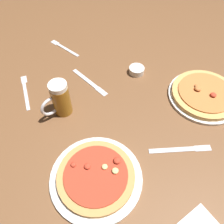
% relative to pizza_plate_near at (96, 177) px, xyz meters
% --- Properties ---
extents(ground_plane, '(2.40, 2.40, 0.03)m').
position_rel_pizza_plate_near_xyz_m(ground_plane, '(-0.07, 0.26, -0.03)').
color(ground_plane, brown).
extents(pizza_plate_near, '(0.31, 0.31, 0.05)m').
position_rel_pizza_plate_near_xyz_m(pizza_plate_near, '(0.00, 0.00, 0.00)').
color(pizza_plate_near, silver).
rests_on(pizza_plate_near, ground_plane).
extents(pizza_plate_far, '(0.30, 0.30, 0.05)m').
position_rel_pizza_plate_near_xyz_m(pizza_plate_far, '(0.24, 0.53, 0.00)').
color(pizza_plate_far, silver).
rests_on(pizza_plate_far, ground_plane).
extents(beer_mug_dark, '(0.07, 0.12, 0.15)m').
position_rel_pizza_plate_near_xyz_m(beer_mug_dark, '(-0.26, 0.19, 0.06)').
color(beer_mug_dark, '#9E6619').
rests_on(beer_mug_dark, ground_plane).
extents(ramekin_sauce, '(0.07, 0.07, 0.03)m').
position_rel_pizza_plate_near_xyz_m(ramekin_sauce, '(-0.08, 0.54, -0.00)').
color(ramekin_sauce, silver).
rests_on(ramekin_sauce, ground_plane).
extents(fork_left, '(0.17, 0.16, 0.01)m').
position_rel_pizza_plate_near_xyz_m(fork_left, '(-0.47, 0.20, -0.01)').
color(fork_left, silver).
rests_on(fork_left, ground_plane).
extents(knife_right, '(0.21, 0.13, 0.01)m').
position_rel_pizza_plate_near_xyz_m(knife_right, '(0.22, 0.23, -0.01)').
color(knife_right, silver).
rests_on(knife_right, ground_plane).
extents(fork_spare, '(0.20, 0.07, 0.01)m').
position_rel_pizza_plate_near_xyz_m(fork_spare, '(-0.49, 0.54, -0.01)').
color(fork_spare, silver).
rests_on(fork_spare, ground_plane).
extents(knife_spare, '(0.22, 0.09, 0.01)m').
position_rel_pizza_plate_near_xyz_m(knife_spare, '(-0.25, 0.38, -0.01)').
color(knife_spare, silver).
rests_on(knife_spare, ground_plane).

